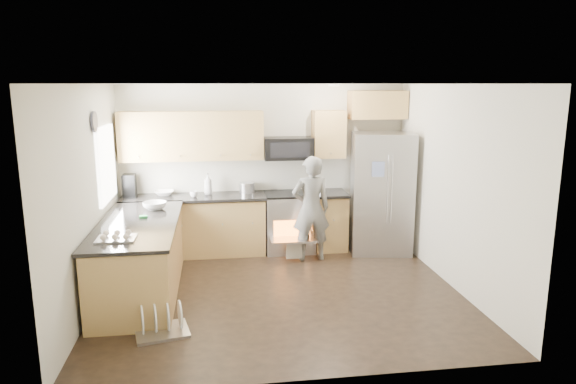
{
  "coord_description": "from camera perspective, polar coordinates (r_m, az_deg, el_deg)",
  "views": [
    {
      "loc": [
        -0.77,
        -6.08,
        2.59
      ],
      "look_at": [
        0.16,
        0.5,
        1.2
      ],
      "focal_mm": 32.0,
      "sensor_mm": 36.0,
      "label": 1
    }
  ],
  "objects": [
    {
      "name": "stove_range",
      "position": [
        8.08,
        0.12,
        -1.86
      ],
      "size": [
        0.76,
        0.97,
        1.79
      ],
      "color": "#B7B7BC",
      "rests_on": "ground"
    },
    {
      "name": "dish_rack",
      "position": [
        5.78,
        -13.84,
        -14.18
      ],
      "size": [
        0.62,
        0.54,
        0.34
      ],
      "rotation": [
        0.0,
        0.0,
        0.21
      ],
      "color": "#B7B7BC",
      "rests_on": "ground"
    },
    {
      "name": "refrigerator",
      "position": [
        8.12,
        10.34,
        -0.11
      ],
      "size": [
        1.03,
        0.86,
        1.87
      ],
      "rotation": [
        0.0,
        0.0,
        -0.17
      ],
      "color": "#B7B7BC",
      "rests_on": "ground"
    },
    {
      "name": "person",
      "position": [
        7.63,
        2.57,
        -1.85
      ],
      "size": [
        0.59,
        0.41,
        1.58
      ],
      "primitive_type": "imported",
      "rotation": [
        0.0,
        0.0,
        3.19
      ],
      "color": "slate",
      "rests_on": "ground"
    },
    {
      "name": "room_shell",
      "position": [
        6.21,
        -1.22,
        3.34
      ],
      "size": [
        4.54,
        4.04,
        2.62
      ],
      "color": "beige",
      "rests_on": "ground"
    },
    {
      "name": "peninsula",
      "position": [
        6.75,
        -16.12,
        -7.02
      ],
      "size": [
        0.96,
        2.36,
        1.02
      ],
      "color": "#A37541",
      "rests_on": "ground"
    },
    {
      "name": "back_cabinet_run",
      "position": [
        8.0,
        -6.6,
        0.02
      ],
      "size": [
        4.45,
        0.64,
        2.5
      ],
      "color": "#A37541",
      "rests_on": "ground"
    },
    {
      "name": "ground",
      "position": [
        6.66,
        -0.82,
        -11.08
      ],
      "size": [
        4.5,
        4.5,
        0.0
      ],
      "primitive_type": "plane",
      "color": "black",
      "rests_on": "ground"
    }
  ]
}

